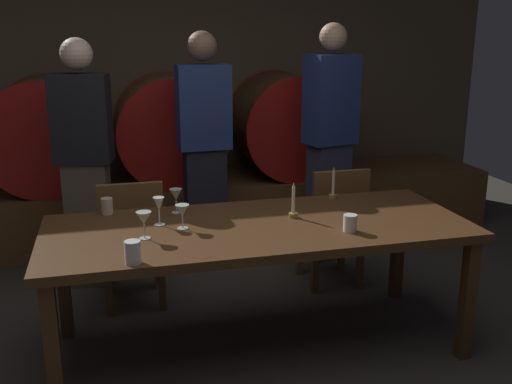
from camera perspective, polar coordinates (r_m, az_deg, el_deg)
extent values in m
cube|color=brown|center=(5.60, -9.03, 11.23)|extent=(6.38, 0.24, 2.78)
cube|color=brown|center=(5.27, -7.93, -1.50)|extent=(5.74, 0.90, 0.52)
cylinder|color=brown|center=(5.11, -19.91, 5.37)|extent=(0.90, 0.76, 0.90)
cylinder|color=#B21C16|center=(4.72, -20.32, 4.56)|extent=(0.91, 0.03, 0.91)
cylinder|color=#B21C16|center=(5.50, -19.56, 6.07)|extent=(0.91, 0.03, 0.91)
cylinder|color=#2D2D33|center=(5.11, -19.91, 5.37)|extent=(0.91, 0.04, 0.91)
cylinder|color=brown|center=(5.11, -8.50, 6.13)|extent=(0.90, 0.76, 0.90)
cylinder|color=#B21C16|center=(4.72, -7.97, 5.38)|extent=(0.91, 0.03, 0.91)
cylinder|color=#B21C16|center=(5.50, -8.95, 6.77)|extent=(0.91, 0.03, 0.91)
cylinder|color=#2D2D33|center=(5.11, -8.50, 6.13)|extent=(0.91, 0.04, 0.91)
cylinder|color=#513319|center=(5.31, 2.84, 6.64)|extent=(0.90, 0.76, 0.90)
cylinder|color=#B21C16|center=(4.94, 4.21, 5.94)|extent=(0.91, 0.03, 0.91)
cylinder|color=#B21C16|center=(5.69, 1.65, 7.25)|extent=(0.91, 0.03, 0.91)
cylinder|color=#2D2D33|center=(5.31, 2.84, 6.64)|extent=(0.91, 0.04, 0.91)
cube|color=#4C2D16|center=(3.24, 0.24, -3.59)|extent=(2.34, 0.93, 0.05)
cube|color=#4C2D16|center=(2.95, -19.22, -14.59)|extent=(0.07, 0.07, 0.70)
cube|color=#4C2D16|center=(3.48, 19.96, -9.91)|extent=(0.07, 0.07, 0.70)
cube|color=#4C2D16|center=(3.68, -18.30, -8.34)|extent=(0.07, 0.07, 0.70)
cube|color=#4C2D16|center=(4.11, 13.67, -5.42)|extent=(0.07, 0.07, 0.70)
cube|color=brown|center=(3.98, -12.02, -4.69)|extent=(0.40, 0.40, 0.04)
cube|color=brown|center=(3.73, -12.09, -2.30)|extent=(0.40, 0.04, 0.42)
cube|color=brown|center=(4.22, -9.64, -6.67)|extent=(0.04, 0.04, 0.42)
cube|color=brown|center=(4.22, -14.28, -7.00)|extent=(0.04, 0.04, 0.42)
cube|color=brown|center=(3.91, -9.20, -8.52)|extent=(0.04, 0.04, 0.42)
cube|color=brown|center=(3.90, -14.23, -8.87)|extent=(0.04, 0.04, 0.42)
cube|color=brown|center=(4.24, 7.25, -3.16)|extent=(0.40, 0.40, 0.04)
cube|color=brown|center=(4.02, 8.30, -0.84)|extent=(0.40, 0.04, 0.42)
cube|color=brown|center=(4.53, 8.36, -5.07)|extent=(0.04, 0.04, 0.42)
cube|color=brown|center=(4.41, 4.27, -5.50)|extent=(0.04, 0.04, 0.42)
cube|color=brown|center=(4.24, 10.14, -6.61)|extent=(0.04, 0.04, 0.42)
cube|color=brown|center=(4.12, 5.80, -7.13)|extent=(0.04, 0.04, 0.42)
cube|color=brown|center=(4.34, -15.92, -3.01)|extent=(0.33, 0.25, 0.91)
cube|color=black|center=(4.17, -16.69, 6.90)|extent=(0.42, 0.30, 0.60)
sphere|color=beige|center=(4.13, -17.16, 12.76)|extent=(0.21, 0.21, 0.21)
cube|color=black|center=(4.48, -4.93, -1.64)|extent=(0.30, 0.21, 0.95)
cube|color=navy|center=(4.31, -5.17, 8.28)|extent=(0.38, 0.25, 0.61)
sphere|color=#8C664C|center=(4.28, -5.31, 14.02)|extent=(0.21, 0.21, 0.21)
cube|color=#33384C|center=(4.70, 7.01, -0.89)|extent=(0.34, 0.27, 0.94)
cube|color=navy|center=(4.54, 7.35, 8.95)|extent=(0.43, 0.33, 0.68)
sphere|color=#D8A884|center=(4.51, 7.56, 14.79)|extent=(0.21, 0.21, 0.21)
cylinder|color=olive|center=(3.36, 3.65, -2.27)|extent=(0.05, 0.05, 0.02)
cylinder|color=#EDE5CC|center=(3.33, 3.68, -0.77)|extent=(0.02, 0.02, 0.16)
cone|color=yellow|center=(3.30, 3.71, 0.75)|extent=(0.01, 0.01, 0.02)
cylinder|color=olive|center=(3.76, 7.52, -0.41)|extent=(0.05, 0.05, 0.02)
cylinder|color=#EDE5CC|center=(3.74, 7.57, 0.92)|extent=(0.02, 0.02, 0.16)
cone|color=yellow|center=(3.72, 7.61, 2.25)|extent=(0.01, 0.01, 0.02)
cylinder|color=silver|center=(3.07, -10.80, -4.46)|extent=(0.06, 0.06, 0.00)
cylinder|color=silver|center=(3.06, -10.84, -3.76)|extent=(0.01, 0.01, 0.08)
cone|color=silver|center=(3.03, -10.90, -2.50)|extent=(0.08, 0.08, 0.07)
cylinder|color=white|center=(3.27, -9.39, -3.16)|extent=(0.06, 0.06, 0.00)
cylinder|color=white|center=(3.25, -9.42, -2.46)|extent=(0.01, 0.01, 0.08)
cone|color=white|center=(3.23, -9.48, -1.16)|extent=(0.06, 0.06, 0.08)
cylinder|color=silver|center=(3.19, -7.16, -3.54)|extent=(0.06, 0.06, 0.00)
cylinder|color=silver|center=(3.18, -7.18, -2.94)|extent=(0.01, 0.01, 0.07)
cone|color=silver|center=(3.16, -7.22, -1.81)|extent=(0.08, 0.08, 0.07)
cylinder|color=silver|center=(3.47, -7.77, -1.98)|extent=(0.06, 0.06, 0.00)
cylinder|color=silver|center=(3.46, -7.79, -1.39)|extent=(0.01, 0.01, 0.07)
cone|color=silver|center=(3.44, -7.83, -0.27)|extent=(0.07, 0.07, 0.07)
cylinder|color=beige|center=(3.51, -14.37, -1.34)|extent=(0.07, 0.07, 0.10)
cylinder|color=white|center=(2.75, -11.95, -5.78)|extent=(0.08, 0.08, 0.11)
cylinder|color=white|center=(3.15, 9.18, -3.01)|extent=(0.07, 0.07, 0.09)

